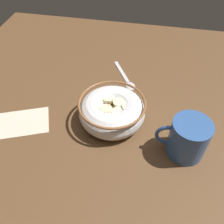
{
  "coord_description": "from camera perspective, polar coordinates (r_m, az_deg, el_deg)",
  "views": [
    {
      "loc": [
        -7.68,
        39.08,
        45.34
      ],
      "look_at": [
        0.0,
        0.0,
        3.0
      ],
      "focal_mm": 39.07,
      "sensor_mm": 36.0,
      "label": 1
    }
  ],
  "objects": [
    {
      "name": "ground_plane",
      "position": [
        0.61,
        -0.0,
        -2.57
      ],
      "size": [
        102.05,
        102.05,
        2.0
      ],
      "primitive_type": "cube",
      "color": "brown"
    },
    {
      "name": "folded_napkin",
      "position": [
        0.64,
        -20.96,
        -2.42
      ],
      "size": [
        16.45,
        13.32,
        0.3
      ],
      "primitive_type": "cube",
      "rotation": [
        0.0,
        0.0,
        0.39
      ],
      "color": "beige",
      "rests_on": "ground_plane"
    },
    {
      "name": "spoon",
      "position": [
        0.71,
        3.61,
        7.42
      ],
      "size": [
        8.68,
        13.08,
        0.8
      ],
      "color": "silver",
      "rests_on": "ground_plane"
    },
    {
      "name": "cereal_bowl",
      "position": [
        0.58,
        0.0,
        0.26
      ],
      "size": [
        15.87,
        15.87,
        6.28
      ],
      "color": "white",
      "rests_on": "ground_plane"
    },
    {
      "name": "coffee_mug",
      "position": [
        0.54,
        17.23,
        -5.9
      ],
      "size": [
        11.06,
        8.15,
        8.97
      ],
      "color": "#335999",
      "rests_on": "ground_plane"
    }
  ]
}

